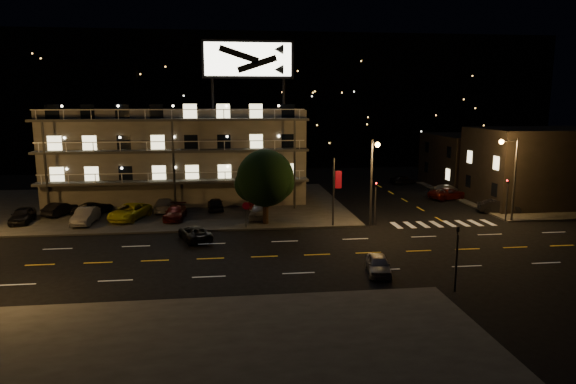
{
  "coord_description": "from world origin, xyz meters",
  "views": [
    {
      "loc": [
        -4.76,
        -36.82,
        11.52
      ],
      "look_at": [
        0.77,
        8.0,
        3.43
      ],
      "focal_mm": 32.0,
      "sensor_mm": 36.0,
      "label": 1
    }
  ],
  "objects": [
    {
      "name": "side_car_2",
      "position": [
        22.34,
        22.22,
        0.66
      ],
      "size": [
        4.69,
        2.17,
        1.33
      ],
      "primitive_type": "imported",
      "rotation": [
        0.0,
        0.0,
        1.64
      ],
      "color": "gray",
      "rests_on": "ground"
    },
    {
      "name": "side_car_0",
      "position": [
        23.28,
        12.07,
        0.68
      ],
      "size": [
        4.38,
        2.53,
        1.37
      ],
      "primitive_type": "imported",
      "rotation": [
        0.0,
        0.0,
        1.29
      ],
      "color": "black",
      "rests_on": "ground"
    },
    {
      "name": "lot_car_5",
      "position": [
        -21.33,
        15.93,
        0.8
      ],
      "size": [
        2.74,
        4.2,
        1.31
      ],
      "primitive_type": "imported",
      "rotation": [
        0.0,
        0.0,
        2.77
      ],
      "color": "black",
      "rests_on": "curb_nw"
    },
    {
      "name": "lot_car_7",
      "position": [
        -11.11,
        16.36,
        0.84
      ],
      "size": [
        2.23,
        4.89,
        1.39
      ],
      "primitive_type": "imported",
      "rotation": [
        0.0,
        0.0,
        3.2
      ],
      "color": "gray",
      "rests_on": "curb_nw"
    },
    {
      "name": "lot_car_8",
      "position": [
        -5.86,
        16.31,
        0.82
      ],
      "size": [
        1.83,
        4.02,
        1.34
      ],
      "primitive_type": "imported",
      "rotation": [
        0.0,
        0.0,
        3.21
      ],
      "color": "black",
      "rests_on": "curb_nw"
    },
    {
      "name": "side_bldg_front",
      "position": [
        29.99,
        16.0,
        4.25
      ],
      "size": [
        14.06,
        10.0,
        8.5
      ],
      "color": "black",
      "rests_on": "ground"
    },
    {
      "name": "lot_car_0",
      "position": [
        -23.84,
        12.99,
        0.86
      ],
      "size": [
        1.99,
        4.31,
        1.43
      ],
      "primitive_type": "imported",
      "rotation": [
        0.0,
        0.0,
        0.07
      ],
      "color": "black",
      "rests_on": "curb_nw"
    },
    {
      "name": "lot_car_2",
      "position": [
        -14.07,
        13.2,
        0.89
      ],
      "size": [
        4.07,
        5.85,
        1.48
      ],
      "primitive_type": "imported",
      "rotation": [
        0.0,
        0.0,
        -0.33
      ],
      "color": "yellow",
      "rests_on": "curb_nw"
    },
    {
      "name": "lot_car_6",
      "position": [
        -18.09,
        15.78,
        0.8
      ],
      "size": [
        3.78,
        5.15,
        1.3
      ],
      "primitive_type": "imported",
      "rotation": [
        0.0,
        0.0,
        2.75
      ],
      "color": "black",
      "rests_on": "curb_nw"
    },
    {
      "name": "side_car_3",
      "position": [
        19.75,
        31.27,
        0.63
      ],
      "size": [
        3.98,
        2.62,
        1.26
      ],
      "primitive_type": "imported",
      "rotation": [
        0.0,
        0.0,
        1.91
      ],
      "color": "black",
      "rests_on": "ground"
    },
    {
      "name": "side_car_1",
      "position": [
        21.36,
        19.91,
        0.68
      ],
      "size": [
        5.31,
        3.52,
        1.35
      ],
      "primitive_type": "imported",
      "rotation": [
        0.0,
        0.0,
        1.86
      ],
      "color": "#50100B",
      "rests_on": "ground"
    },
    {
      "name": "banner_north",
      "position": [
        5.09,
        8.4,
        3.43
      ],
      "size": [
        0.83,
        0.16,
        6.4
      ],
      "color": "#2D2D30",
      "rests_on": "ground"
    },
    {
      "name": "curb_nw",
      "position": [
        -14.0,
        20.0,
        0.07
      ],
      "size": [
        44.0,
        24.0,
        0.15
      ],
      "primitive_type": "cube",
      "color": "#323230",
      "rests_on": "ground"
    },
    {
      "name": "lot_car_3",
      "position": [
        -9.68,
        12.71,
        0.8
      ],
      "size": [
        2.17,
        4.62,
        1.3
      ],
      "primitive_type": "imported",
      "rotation": [
        0.0,
        0.0,
        -0.08
      ],
      "color": "#50100B",
      "rests_on": "curb_nw"
    },
    {
      "name": "streetlight_ne",
      "position": [
        22.14,
        8.3,
        4.96
      ],
      "size": [
        1.92,
        0.44,
        8.0
      ],
      "color": "#2D2D30",
      "rests_on": "ground"
    },
    {
      "name": "lot_car_4",
      "position": [
        -1.64,
        12.09,
        0.84
      ],
      "size": [
        2.32,
        4.25,
        1.37
      ],
      "primitive_type": "imported",
      "rotation": [
        0.0,
        0.0,
        -0.18
      ],
      "color": "gray",
      "rests_on": "curb_nw"
    },
    {
      "name": "signal_ne",
      "position": [
        22.0,
        8.5,
        2.57
      ],
      "size": [
        0.27,
        0.2,
        4.6
      ],
      "color": "#2D2D30",
      "rests_on": "ground"
    },
    {
      "name": "ground",
      "position": [
        0.0,
        0.0,
        0.0
      ],
      "size": [
        140.0,
        140.0,
        0.0
      ],
      "primitive_type": "plane",
      "color": "black",
      "rests_on": "ground"
    },
    {
      "name": "road_car_east",
      "position": [
        5.33,
        -4.7,
        0.63
      ],
      "size": [
        2.14,
        3.92,
        1.26
      ],
      "primitive_type": "imported",
      "rotation": [
        0.0,
        0.0,
        -0.18
      ],
      "color": "gray",
      "rests_on": "ground"
    },
    {
      "name": "lot_car_1",
      "position": [
        -17.83,
        11.86,
        0.89
      ],
      "size": [
        1.81,
        4.56,
        1.48
      ],
      "primitive_type": "imported",
      "rotation": [
        0.0,
        0.0,
        -0.06
      ],
      "color": "gray",
      "rests_on": "curb_nw"
    },
    {
      "name": "road_car_west",
      "position": [
        -7.4,
        5.35,
        0.61
      ],
      "size": [
        3.33,
        4.84,
        1.23
      ],
      "primitive_type": "imported",
      "rotation": [
        0.0,
        0.0,
        3.46
      ],
      "color": "black",
      "rests_on": "ground"
    },
    {
      "name": "hill_backdrop",
      "position": [
        -5.94,
        68.78,
        11.55
      ],
      "size": [
        120.0,
        25.0,
        24.0
      ],
      "color": "black",
      "rests_on": "ground"
    },
    {
      "name": "curb_ne",
      "position": [
        30.0,
        20.0,
        0.07
      ],
      "size": [
        16.0,
        24.0,
        0.15
      ],
      "primitive_type": "cube",
      "color": "#323230",
      "rests_on": "ground"
    },
    {
      "name": "streetlight_nc",
      "position": [
        8.5,
        7.94,
        4.96
      ],
      "size": [
        0.44,
        1.92,
        8.0
      ],
      "color": "#2D2D30",
      "rests_on": "ground"
    },
    {
      "name": "tree",
      "position": [
        -1.16,
        9.92,
        4.28
      ],
      "size": [
        5.52,
        5.31,
        6.95
      ],
      "color": "black",
      "rests_on": "curb_nw"
    },
    {
      "name": "signal_sw",
      "position": [
        9.0,
        -8.5,
        2.57
      ],
      "size": [
        0.2,
        0.27,
        4.6
      ],
      "color": "#2D2D30",
      "rests_on": "ground"
    },
    {
      "name": "signal_nw",
      "position": [
        9.0,
        8.5,
        2.57
      ],
      "size": [
        0.2,
        0.27,
        4.6
      ],
      "color": "#2D2D30",
      "rests_on": "ground"
    },
    {
      "name": "lot_car_9",
      "position": [
        -1.2,
        16.55,
        0.84
      ],
      "size": [
        2.79,
        4.42,
        1.38
      ],
      "primitive_type": "imported",
      "rotation": [
        0.0,
        0.0,
        2.79
      ],
      "color": "#50100B",
      "rests_on": "curb_nw"
    },
    {
      "name": "stop_sign",
      "position": [
        -3.0,
        8.57,
        1.71
      ],
      "size": [
        0.91,
        0.11,
        2.61
      ],
      "color": "#2D2D30",
      "rests_on": "ground"
    },
    {
      "name": "motel",
      "position": [
        -9.94,
        23.88,
        5.34
      ],
      "size": [
        28.0,
        13.8,
        18.1
      ],
      "color": "gray",
      "rests_on": "ground"
    },
    {
      "name": "side_bldg_back",
      "position": [
        29.99,
        28.0,
        3.5
      ],
      "size": [
        14.06,
        12.0,
        7.0
      ],
      "color": "black",
      "rests_on": "ground"
    }
  ]
}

